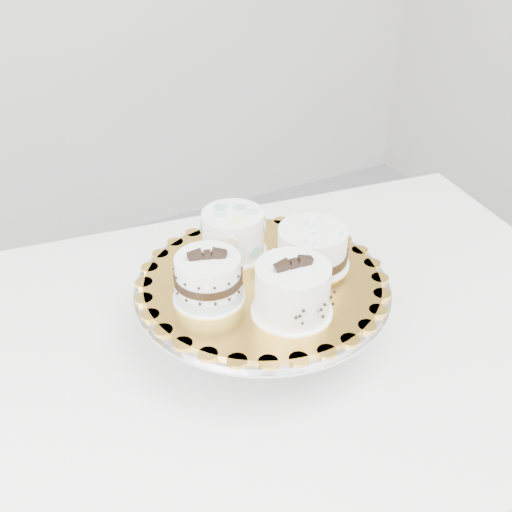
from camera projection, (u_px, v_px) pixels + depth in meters
name	position (u px, v px, depth m)	size (l,w,h in m)	color
table	(258.00, 368.00, 1.11)	(1.35, 0.99, 0.75)	white
cake_stand	(262.00, 299.00, 1.03)	(0.40, 0.40, 0.11)	gray
cake_board	(262.00, 281.00, 1.01)	(0.37, 0.37, 0.01)	gold
cake_swirl	(292.00, 291.00, 0.92)	(0.12, 0.12, 0.10)	white
cake_banded	(208.00, 280.00, 0.95)	(0.12, 0.12, 0.09)	white
cake_dots	(233.00, 232.00, 1.05)	(0.12, 0.12, 0.08)	white
cake_ribbon	(313.00, 247.00, 1.03)	(0.13, 0.13, 0.07)	white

